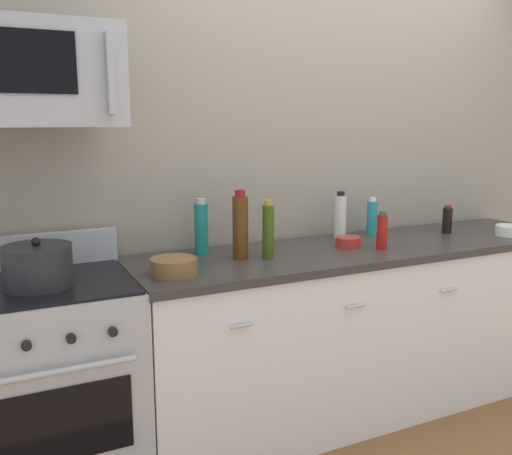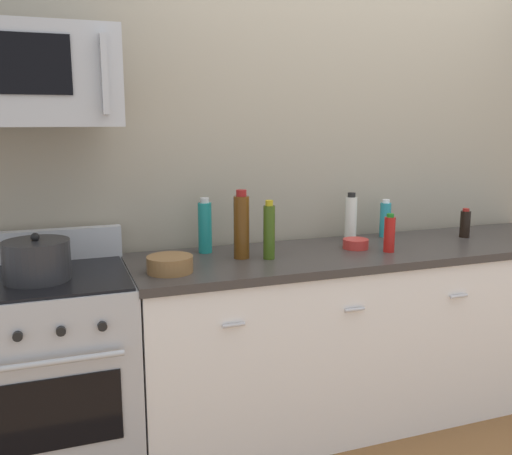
{
  "view_description": "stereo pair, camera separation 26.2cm",
  "coord_description": "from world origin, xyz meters",
  "px_view_note": "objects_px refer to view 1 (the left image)",
  "views": [
    {
      "loc": [
        -1.8,
        -2.37,
        1.58
      ],
      "look_at": [
        -0.67,
        -0.05,
        1.08
      ],
      "focal_mm": 39.4,
      "sensor_mm": 36.0,
      "label": 1
    },
    {
      "loc": [
        -1.55,
        -2.48,
        1.58
      ],
      "look_at": [
        -0.67,
        -0.05,
        1.08
      ],
      "focal_mm": 39.4,
      "sensor_mm": 36.0,
      "label": 2
    }
  ],
  "objects_px": {
    "bottle_olive_oil": "(268,231)",
    "bottle_hot_sauce_red": "(382,231)",
    "bottle_dish_soap": "(372,217)",
    "bottle_wine_amber": "(240,226)",
    "bottle_soy_sauce_dark": "(447,220)",
    "bowl_white_ceramic": "(509,230)",
    "bottle_sparkling_teal": "(201,228)",
    "range_oven": "(46,386)",
    "stockpot": "(38,266)",
    "microwave": "(21,74)",
    "bowl_red_small": "(348,241)",
    "bottle_vinegar_white": "(340,216)",
    "bowl_wooden_salad": "(174,266)"
  },
  "relations": [
    {
      "from": "bottle_hot_sauce_red",
      "to": "stockpot",
      "type": "bearing_deg",
      "value": 178.18
    },
    {
      "from": "bottle_olive_oil",
      "to": "bottle_hot_sauce_red",
      "type": "distance_m",
      "value": 0.63
    },
    {
      "from": "stockpot",
      "to": "bottle_hot_sauce_red",
      "type": "bearing_deg",
      "value": -1.82
    },
    {
      "from": "bottle_vinegar_white",
      "to": "bottle_hot_sauce_red",
      "type": "bearing_deg",
      "value": -83.01
    },
    {
      "from": "microwave",
      "to": "bottle_wine_amber",
      "type": "relative_size",
      "value": 2.25
    },
    {
      "from": "bottle_sparkling_teal",
      "to": "bottle_vinegar_white",
      "type": "distance_m",
      "value": 0.84
    },
    {
      "from": "bottle_dish_soap",
      "to": "bottle_hot_sauce_red",
      "type": "relative_size",
      "value": 1.1
    },
    {
      "from": "bottle_sparkling_teal",
      "to": "bottle_wine_amber",
      "type": "distance_m",
      "value": 0.22
    },
    {
      "from": "microwave",
      "to": "bottle_olive_oil",
      "type": "xyz_separation_m",
      "value": [
        1.04,
        -0.08,
        -0.7
      ]
    },
    {
      "from": "microwave",
      "to": "bottle_soy_sauce_dark",
      "type": "xyz_separation_m",
      "value": [
        2.27,
        0.01,
        -0.75
      ]
    },
    {
      "from": "range_oven",
      "to": "stockpot",
      "type": "relative_size",
      "value": 3.97
    },
    {
      "from": "bottle_soy_sauce_dark",
      "to": "bottle_wine_amber",
      "type": "height_order",
      "value": "bottle_wine_amber"
    },
    {
      "from": "bottle_sparkling_teal",
      "to": "bottle_hot_sauce_red",
      "type": "bearing_deg",
      "value": -19.0
    },
    {
      "from": "bottle_sparkling_teal",
      "to": "bowl_white_ceramic",
      "type": "xyz_separation_m",
      "value": [
        1.76,
        -0.35,
        -0.1
      ]
    },
    {
      "from": "stockpot",
      "to": "bowl_red_small",
      "type": "bearing_deg",
      "value": 2.66
    },
    {
      "from": "bottle_olive_oil",
      "to": "bottle_dish_soap",
      "type": "relative_size",
      "value": 1.32
    },
    {
      "from": "bottle_dish_soap",
      "to": "bowl_white_ceramic",
      "type": "bearing_deg",
      "value": -28.36
    },
    {
      "from": "bottle_dish_soap",
      "to": "bottle_soy_sauce_dark",
      "type": "bearing_deg",
      "value": -21.6
    },
    {
      "from": "stockpot",
      "to": "microwave",
      "type": "bearing_deg",
      "value": 89.87
    },
    {
      "from": "microwave",
      "to": "bowl_white_ceramic",
      "type": "xyz_separation_m",
      "value": [
        2.54,
        -0.2,
        -0.8
      ]
    },
    {
      "from": "range_oven",
      "to": "bottle_hot_sauce_red",
      "type": "relative_size",
      "value": 5.47
    },
    {
      "from": "bottle_vinegar_white",
      "to": "bottle_dish_soap",
      "type": "relative_size",
      "value": 1.23
    },
    {
      "from": "range_oven",
      "to": "stockpot",
      "type": "xyz_separation_m",
      "value": [
        0.0,
        -0.05,
        0.54
      ]
    },
    {
      "from": "bowl_red_small",
      "to": "bottle_olive_oil",
      "type": "bearing_deg",
      "value": -174.13
    },
    {
      "from": "bottle_olive_oil",
      "to": "bottle_dish_soap",
      "type": "xyz_separation_m",
      "value": [
        0.81,
        0.26,
        -0.03
      ]
    },
    {
      "from": "range_oven",
      "to": "stockpot",
      "type": "bearing_deg",
      "value": -90.0
    },
    {
      "from": "bottle_vinegar_white",
      "to": "bottle_wine_amber",
      "type": "bearing_deg",
      "value": -164.68
    },
    {
      "from": "bottle_dish_soap",
      "to": "bottle_wine_amber",
      "type": "height_order",
      "value": "bottle_wine_amber"
    },
    {
      "from": "bottle_dish_soap",
      "to": "bottle_hot_sauce_red",
      "type": "height_order",
      "value": "bottle_dish_soap"
    },
    {
      "from": "bottle_sparkling_teal",
      "to": "bottle_vinegar_white",
      "type": "height_order",
      "value": "bottle_sparkling_teal"
    },
    {
      "from": "bottle_sparkling_teal",
      "to": "bottle_soy_sauce_dark",
      "type": "distance_m",
      "value": 1.49
    },
    {
      "from": "bottle_sparkling_teal",
      "to": "bowl_white_ceramic",
      "type": "distance_m",
      "value": 1.8
    },
    {
      "from": "range_oven",
      "to": "bottle_wine_amber",
      "type": "xyz_separation_m",
      "value": [
        0.92,
        0.02,
        0.61
      ]
    },
    {
      "from": "bottle_soy_sauce_dark",
      "to": "bottle_wine_amber",
      "type": "distance_m",
      "value": 1.35
    },
    {
      "from": "bottle_soy_sauce_dark",
      "to": "bottle_dish_soap",
      "type": "height_order",
      "value": "bottle_dish_soap"
    },
    {
      "from": "bottle_olive_oil",
      "to": "bottle_hot_sauce_red",
      "type": "relative_size",
      "value": 1.45
    },
    {
      "from": "bowl_white_ceramic",
      "to": "range_oven",
      "type": "bearing_deg",
      "value": 176.59
    },
    {
      "from": "bowl_red_small",
      "to": "bowl_white_ceramic",
      "type": "height_order",
      "value": "bowl_white_ceramic"
    },
    {
      "from": "bottle_sparkling_teal",
      "to": "bowl_wooden_salad",
      "type": "xyz_separation_m",
      "value": [
        -0.24,
        -0.31,
        -0.09
      ]
    },
    {
      "from": "microwave",
      "to": "bowl_white_ceramic",
      "type": "relative_size",
      "value": 4.81
    },
    {
      "from": "bottle_soy_sauce_dark",
      "to": "bottle_dish_soap",
      "type": "distance_m",
      "value": 0.45
    },
    {
      "from": "range_oven",
      "to": "bottle_dish_soap",
      "type": "height_order",
      "value": "bottle_dish_soap"
    },
    {
      "from": "bottle_olive_oil",
      "to": "bottle_dish_soap",
      "type": "bearing_deg",
      "value": 17.64
    },
    {
      "from": "bottle_soy_sauce_dark",
      "to": "bowl_white_ceramic",
      "type": "bearing_deg",
      "value": -37.18
    },
    {
      "from": "bottle_sparkling_teal",
      "to": "bowl_red_small",
      "type": "height_order",
      "value": "bottle_sparkling_teal"
    },
    {
      "from": "bottle_olive_oil",
      "to": "bowl_red_small",
      "type": "height_order",
      "value": "bottle_olive_oil"
    },
    {
      "from": "microwave",
      "to": "bottle_soy_sauce_dark",
      "type": "height_order",
      "value": "microwave"
    },
    {
      "from": "bowl_red_small",
      "to": "stockpot",
      "type": "relative_size",
      "value": 0.49
    },
    {
      "from": "bottle_dish_soap",
      "to": "bowl_white_ceramic",
      "type": "height_order",
      "value": "bottle_dish_soap"
    },
    {
      "from": "bottle_olive_oil",
      "to": "bottle_soy_sauce_dark",
      "type": "height_order",
      "value": "bottle_olive_oil"
    }
  ]
}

